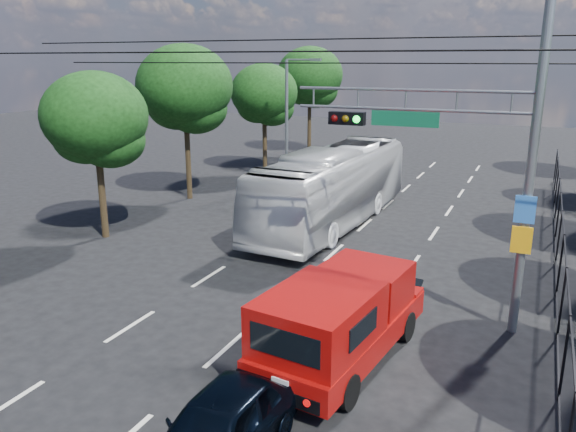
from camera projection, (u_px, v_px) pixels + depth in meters
The scene contains 13 objects.
lane_markings at pixel (350, 238), 22.88m from camera, with size 6.12×38.00×0.01m.
signal_mast at pixel (482, 133), 14.10m from camera, with size 6.43×0.39×9.50m.
streetlight_left at pixel (289, 116), 31.35m from camera, with size 2.09×0.22×7.08m.
utility_wires at pixel (302, 52), 16.39m from camera, with size 22.00×5.04×0.74m.
fence_right at pixel (560, 253), 17.98m from camera, with size 0.06×34.03×2.00m.
tree_left_b at pixel (96, 124), 21.79m from camera, with size 4.08×4.08×6.63m.
tree_left_c at pixel (185, 93), 27.96m from camera, with size 4.80×4.80×7.80m.
tree_left_d at pixel (265, 98), 35.00m from camera, with size 4.20×4.20×6.83m.
tree_left_e at pixel (310, 80), 41.88m from camera, with size 4.92×4.92×7.99m.
red_pickup at pixel (341, 317), 13.23m from camera, with size 2.80×6.04×2.17m.
navy_hatchback at pixel (220, 428), 9.99m from camera, with size 1.62×4.02×1.37m, color black.
white_bus at pixel (333, 187), 24.46m from camera, with size 2.80×11.98×3.34m, color silver.
white_van at pixel (321, 189), 28.62m from camera, with size 1.33×3.80×1.25m, color silver.
Camera 1 is at (6.65, -6.91, 7.02)m, focal length 35.00 mm.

